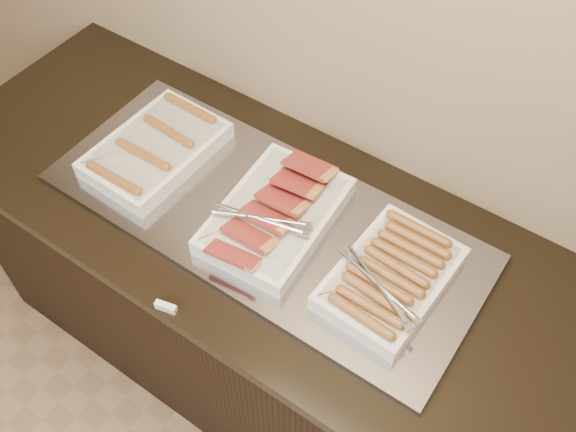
# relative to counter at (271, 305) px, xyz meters

# --- Properties ---
(counter) EXTENTS (2.06, 0.76, 0.90)m
(counter) POSITION_rel_counter_xyz_m (0.00, 0.00, 0.00)
(counter) COLOR black
(counter) RESTS_ON ground
(warming_tray) EXTENTS (1.20, 0.50, 0.02)m
(warming_tray) POSITION_rel_counter_xyz_m (-0.01, 0.00, 0.46)
(warming_tray) COLOR #91939E
(warming_tray) RESTS_ON counter
(dish_left) EXTENTS (0.27, 0.39, 0.07)m
(dish_left) POSITION_rel_counter_xyz_m (-0.39, 0.00, 0.50)
(dish_left) COLOR white
(dish_left) RESTS_ON warming_tray
(dish_center) EXTENTS (0.29, 0.43, 0.09)m
(dish_center) POSITION_rel_counter_xyz_m (0.03, -0.00, 0.50)
(dish_center) COLOR white
(dish_center) RESTS_ON warming_tray
(dish_right) EXTENTS (0.27, 0.37, 0.08)m
(dish_right) POSITION_rel_counter_xyz_m (0.37, -0.00, 0.50)
(dish_right) COLOR white
(dish_right) RESTS_ON warming_tray
(label_holder) EXTENTS (0.06, 0.03, 0.02)m
(label_holder) POSITION_rel_counter_xyz_m (-0.04, -0.36, 0.46)
(label_holder) COLOR white
(label_holder) RESTS_ON counter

